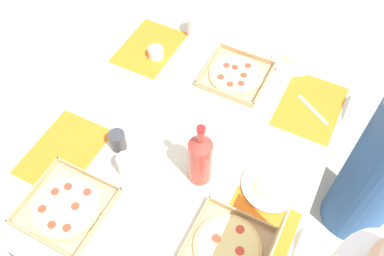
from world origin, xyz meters
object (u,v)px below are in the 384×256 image
(plate_far_left, at_px, (292,61))
(pizza_box_corner_left, at_px, (237,247))
(cup_clear_left, at_px, (195,26))
(pizza_box_center, at_px, (236,75))
(diner_left_seat, at_px, (383,170))
(pizza_box_corner_right, at_px, (66,207))
(cup_spare, at_px, (126,165))
(plate_far_right, at_px, (270,186))
(condiment_bowl, at_px, (156,53))
(cup_dark, at_px, (118,141))
(soda_bottle, at_px, (200,158))

(plate_far_left, bearing_deg, pizza_box_corner_left, 7.25)
(pizza_box_corner_left, bearing_deg, plate_far_left, -172.75)
(plate_far_left, distance_m, cup_clear_left, 0.52)
(pizza_box_center, distance_m, diner_left_seat, 0.82)
(pizza_box_corner_right, height_order, cup_spare, cup_spare)
(cup_spare, bearing_deg, plate_far_right, 110.15)
(pizza_box_corner_right, bearing_deg, cup_spare, 152.22)
(pizza_box_corner_right, distance_m, cup_clear_left, 1.08)
(pizza_box_corner_left, height_order, plate_far_right, pizza_box_corner_left)
(cup_clear_left, xyz_separation_m, condiment_bowl, (0.23, -0.09, -0.03))
(pizza_box_corner_right, bearing_deg, cup_dark, 175.64)
(condiment_bowl, bearing_deg, diner_left_seat, 91.93)
(cup_clear_left, xyz_separation_m, cup_spare, (0.85, 0.13, 0.00))
(condiment_bowl, bearing_deg, cup_spare, 20.20)
(plate_far_left, relative_size, diner_left_seat, 0.17)
(cup_dark, xyz_separation_m, condiment_bowl, (-0.53, -0.13, -0.02))
(cup_clear_left, relative_size, diner_left_seat, 0.09)
(pizza_box_corner_right, xyz_separation_m, plate_far_left, (-1.11, 0.51, -0.00))
(condiment_bowl, bearing_deg, pizza_box_center, 97.44)
(condiment_bowl, bearing_deg, plate_far_right, 60.56)
(diner_left_seat, bearing_deg, cup_clear_left, -99.98)
(pizza_box_corner_right, xyz_separation_m, cup_spare, (-0.23, 0.12, 0.04))
(plate_far_right, xyz_separation_m, diner_left_seat, (-0.46, 0.43, -0.25))
(diner_left_seat, bearing_deg, plate_far_left, -111.31)
(cup_dark, bearing_deg, cup_spare, 48.60)
(plate_far_right, bearing_deg, plate_far_left, -168.32)
(cup_dark, bearing_deg, diner_left_seat, 118.39)
(soda_bottle, distance_m, cup_clear_left, 0.83)
(plate_far_left, height_order, cup_dark, cup_dark)
(condiment_bowl, relative_size, diner_left_seat, 0.06)
(soda_bottle, xyz_separation_m, diner_left_seat, (-0.54, 0.69, -0.37))
(pizza_box_corner_left, xyz_separation_m, condiment_bowl, (-0.72, -0.73, -0.02))
(plate_far_left, bearing_deg, plate_far_right, 11.68)
(plate_far_left, bearing_deg, cup_clear_left, -86.47)
(pizza_box_corner_right, distance_m, condiment_bowl, 0.86)
(plate_far_right, distance_m, cup_clear_left, 0.93)
(plate_far_right, bearing_deg, cup_clear_left, -134.94)
(plate_far_right, relative_size, diner_left_seat, 0.20)
(soda_bottle, bearing_deg, cup_dark, -85.55)
(pizza_box_corner_right, height_order, condiment_bowl, condiment_bowl)
(pizza_box_center, xyz_separation_m, diner_left_seat, (0.01, 0.78, -0.25))
(pizza_box_corner_right, height_order, diner_left_seat, diner_left_seat)
(plate_far_right, distance_m, diner_left_seat, 0.68)
(cup_dark, relative_size, cup_clear_left, 0.83)
(pizza_box_corner_left, distance_m, plate_far_right, 0.30)
(cup_dark, height_order, cup_clear_left, cup_clear_left)
(plate_far_left, height_order, plate_far_right, same)
(cup_clear_left, bearing_deg, pizza_box_center, 59.96)
(condiment_bowl, xyz_separation_m, diner_left_seat, (-0.04, 1.18, -0.27))
(pizza_box_corner_left, xyz_separation_m, cup_dark, (-0.19, -0.61, -0.00))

